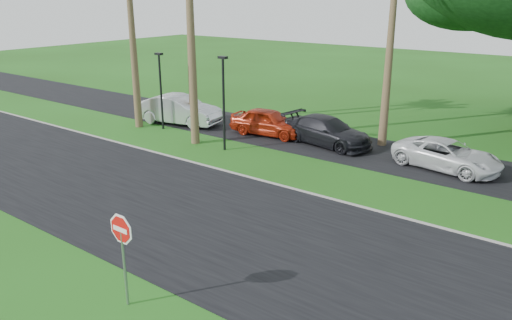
{
  "coord_description": "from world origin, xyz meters",
  "views": [
    {
      "loc": [
        9.56,
        -9.72,
        7.48
      ],
      "look_at": [
        -0.56,
        3.84,
        1.8
      ],
      "focal_mm": 35.0,
      "sensor_mm": 36.0,
      "label": 1
    }
  ],
  "objects_px": {
    "stop_sign_near": "(122,241)",
    "car_minivan": "(447,155)",
    "car_dark": "(327,131)",
    "car_silver": "(179,110)",
    "car_red": "(269,122)"
  },
  "relations": [
    {
      "from": "stop_sign_near",
      "to": "car_silver",
      "type": "xyz_separation_m",
      "value": [
        -12.02,
        13.88,
        -0.92
      ]
    },
    {
      "from": "stop_sign_near",
      "to": "car_red",
      "type": "xyz_separation_m",
      "value": [
        -6.3,
        15.03,
        -1.04
      ]
    },
    {
      "from": "car_red",
      "to": "car_minivan",
      "type": "distance_m",
      "value": 9.61
    },
    {
      "from": "stop_sign_near",
      "to": "car_minivan",
      "type": "distance_m",
      "value": 15.57
    },
    {
      "from": "car_red",
      "to": "car_minivan",
      "type": "height_order",
      "value": "car_red"
    },
    {
      "from": "stop_sign_near",
      "to": "car_red",
      "type": "distance_m",
      "value": 16.33
    },
    {
      "from": "stop_sign_near",
      "to": "car_red",
      "type": "relative_size",
      "value": 0.61
    },
    {
      "from": "car_silver",
      "to": "car_dark",
      "type": "relative_size",
      "value": 1.04
    },
    {
      "from": "car_minivan",
      "to": "stop_sign_near",
      "type": "bearing_deg",
      "value": 176.54
    },
    {
      "from": "car_silver",
      "to": "car_minivan",
      "type": "xyz_separation_m",
      "value": [
        15.32,
        1.3,
        -0.2
      ]
    },
    {
      "from": "car_minivan",
      "to": "car_dark",
      "type": "bearing_deg",
      "value": 97.44
    },
    {
      "from": "stop_sign_near",
      "to": "car_minivan",
      "type": "height_order",
      "value": "stop_sign_near"
    },
    {
      "from": "car_dark",
      "to": "car_minivan",
      "type": "height_order",
      "value": "car_dark"
    },
    {
      "from": "stop_sign_near",
      "to": "car_silver",
      "type": "distance_m",
      "value": 18.38
    },
    {
      "from": "car_silver",
      "to": "stop_sign_near",
      "type": "bearing_deg",
      "value": -150.25
    }
  ]
}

